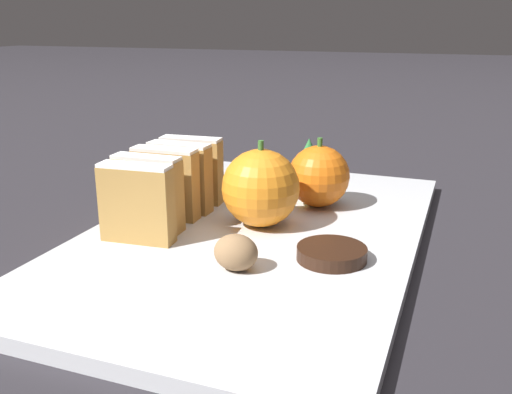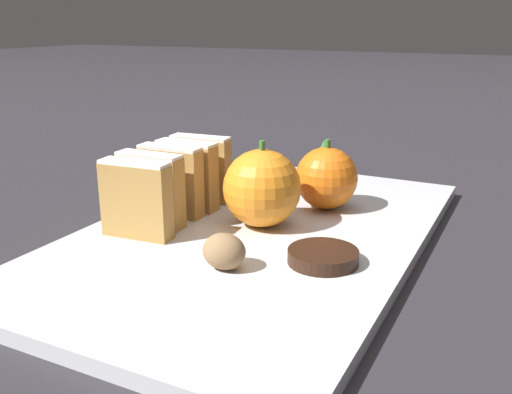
{
  "view_description": "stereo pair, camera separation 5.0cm",
  "coord_description": "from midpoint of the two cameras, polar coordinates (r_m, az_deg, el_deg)",
  "views": [
    {
      "loc": [
        0.17,
        -0.44,
        0.19
      ],
      "look_at": [
        0.0,
        0.0,
        0.04
      ],
      "focal_mm": 40.0,
      "sensor_mm": 36.0,
      "label": 1
    },
    {
      "loc": [
        0.21,
        -0.42,
        0.19
      ],
      "look_at": [
        0.0,
        0.0,
        0.04
      ],
      "focal_mm": 40.0,
      "sensor_mm": 36.0,
      "label": 2
    }
  ],
  "objects": [
    {
      "name": "ground_plane",
      "position": [
        0.51,
        2.79,
        -4.54
      ],
      "size": [
        6.0,
        6.0,
        0.0
      ],
      "primitive_type": "plane",
      "color": "#28262B"
    },
    {
      "name": "orange_far",
      "position": [
        0.56,
        9.58,
        1.85
      ],
      "size": [
        0.06,
        0.06,
        0.07
      ],
      "color": "orange",
      "rests_on": "serving_platter"
    },
    {
      "name": "stollen_slice_third",
      "position": [
        0.53,
        -6.16,
        1.46
      ],
      "size": [
        0.06,
        0.02,
        0.07
      ],
      "color": "#B28442",
      "rests_on": "serving_platter"
    },
    {
      "name": "walnut",
      "position": [
        0.42,
        0.15,
        -5.52
      ],
      "size": [
        0.03,
        0.03,
        0.03
      ],
      "color": "#8E6B47",
      "rests_on": "serving_platter"
    },
    {
      "name": "stollen_slice_second",
      "position": [
        0.51,
        -7.78,
        0.66
      ],
      "size": [
        0.06,
        0.02,
        0.07
      ],
      "color": "#B28442",
      "rests_on": "serving_platter"
    },
    {
      "name": "serving_platter",
      "position": [
        0.51,
        2.8,
        -3.91
      ],
      "size": [
        0.28,
        0.44,
        0.01
      ],
      "color": "silver",
      "rests_on": "ground_plane"
    },
    {
      "name": "chocolate_cookie",
      "position": [
        0.44,
        9.95,
        -5.94
      ],
      "size": [
        0.05,
        0.05,
        0.01
      ],
      "color": "black",
      "rests_on": "serving_platter"
    },
    {
      "name": "stollen_slice_fourth",
      "position": [
        0.56,
        -4.39,
        2.15
      ],
      "size": [
        0.06,
        0.02,
        0.07
      ],
      "color": "#B28442",
      "rests_on": "serving_platter"
    },
    {
      "name": "stollen_slice_front",
      "position": [
        0.48,
        -9.04,
        -0.29
      ],
      "size": [
        0.06,
        0.02,
        0.07
      ],
      "color": "#B28442",
      "rests_on": "serving_platter"
    },
    {
      "name": "evergreen_sprig",
      "position": [
        0.65,
        9.31,
        3.51
      ],
      "size": [
        0.04,
        0.04,
        0.05
      ],
      "color": "#2D7538",
      "rests_on": "serving_platter"
    },
    {
      "name": "stollen_slice_fifth",
      "position": [
        0.58,
        -3.1,
        2.83
      ],
      "size": [
        0.06,
        0.02,
        0.07
      ],
      "color": "#B28442",
      "rests_on": "serving_platter"
    },
    {
      "name": "orange_near",
      "position": [
        0.51,
        2.96,
        0.91
      ],
      "size": [
        0.07,
        0.07,
        0.08
      ],
      "color": "orange",
      "rests_on": "serving_platter"
    }
  ]
}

